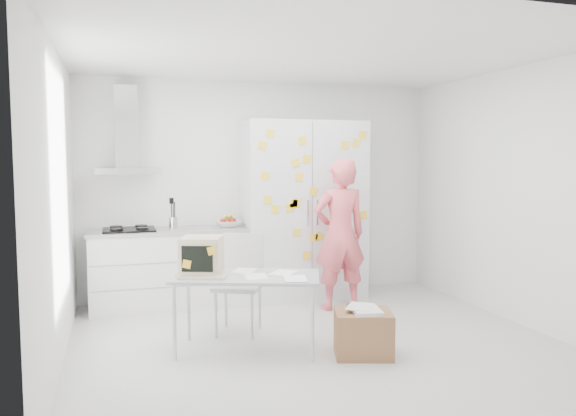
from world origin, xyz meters
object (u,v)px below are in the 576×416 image
object	(u,v)px
desk	(218,265)
chair	(240,277)
person	(340,234)
cardboard_box	(363,333)

from	to	relation	value
desk	chair	distance (m)	0.62
person	chair	xyz separation A→B (m)	(-1.28, -0.49, -0.32)
cardboard_box	person	bearing A→B (deg)	75.30
person	cardboard_box	distance (m)	1.71
cardboard_box	desk	bearing A→B (deg)	155.50
chair	cardboard_box	bearing A→B (deg)	-22.75
person	chair	distance (m)	1.41
desk	person	bearing A→B (deg)	51.49
person	chair	size ratio (longest dim) A/B	1.78
person	cardboard_box	world-z (taller)	person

